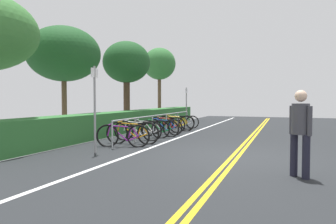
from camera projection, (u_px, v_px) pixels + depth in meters
ground_plane at (235, 157)px, 8.12m from camera, size 38.02×10.27×0.05m
centre_line_yellow_inner at (238, 156)px, 8.09m from camera, size 34.22×0.10×0.00m
centre_line_yellow_outer at (232, 156)px, 8.15m from camera, size 34.22×0.10×0.00m
bike_lane_stripe_white at (143, 150)px, 9.04m from camera, size 34.22×0.12×0.00m
bike_rack at (160, 120)px, 12.86m from camera, size 7.63×0.05×0.85m
bicycle_0 at (123, 136)px, 9.73m from camera, size 0.59×1.65×0.75m
bicycle_1 at (132, 133)px, 10.38m from camera, size 0.51×1.80×0.78m
bicycle_2 at (138, 130)px, 11.27m from camera, size 0.49×1.76×0.76m
bicycle_3 at (148, 129)px, 11.94m from camera, size 0.56×1.67×0.74m
bicycle_4 at (159, 128)px, 12.52m from camera, size 0.46×1.67×0.70m
bicycle_5 at (164, 127)px, 13.19m from camera, size 0.46×1.65×0.70m
bicycle_6 at (166, 125)px, 13.93m from camera, size 0.56×1.63×0.74m
bicycle_7 at (176, 123)px, 14.61m from camera, size 0.49×1.74×0.77m
bicycle_8 at (177, 122)px, 15.37m from camera, size 0.53×1.69×0.73m
bicycle_9 at (183, 122)px, 16.04m from camera, size 0.57×1.62×0.69m
pedestrian at (300, 128)px, 5.90m from camera, size 0.35×0.39×1.65m
sign_post_near at (95, 101)px, 8.55m from camera, size 0.36×0.07×2.38m
sign_post_far at (186, 103)px, 16.81m from camera, size 0.36×0.06×2.10m
hedge_backdrop at (132, 120)px, 14.99m from camera, size 16.58×0.97×0.93m
tree_mid at (64, 54)px, 13.46m from camera, size 3.13×3.13×4.60m
tree_far_right at (126, 63)px, 16.50m from camera, size 2.48×2.48×4.51m
tree_extra at (159, 64)px, 21.87m from camera, size 2.26×2.26×5.05m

